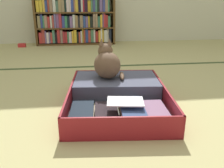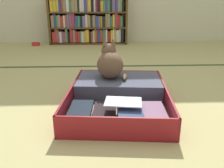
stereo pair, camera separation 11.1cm
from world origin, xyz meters
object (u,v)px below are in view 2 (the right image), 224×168
small_red_pouch (36,44)px  bookshelf (88,21)px  open_suitcase (119,95)px  black_cat (110,63)px

small_red_pouch → bookshelf: bearing=11.5°
open_suitcase → small_red_pouch: open_suitcase is taller
bookshelf → open_suitcase: bearing=-82.1°
black_cat → small_red_pouch: size_ratio=2.72×
bookshelf → open_suitcase: (0.32, -2.28, -0.29)m
black_cat → bookshelf: bearing=97.1°
open_suitcase → small_red_pouch: (-1.09, 2.12, -0.03)m
open_suitcase → black_cat: size_ratio=3.16×
bookshelf → small_red_pouch: (-0.77, -0.16, -0.32)m
bookshelf → open_suitcase: size_ratio=1.37×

